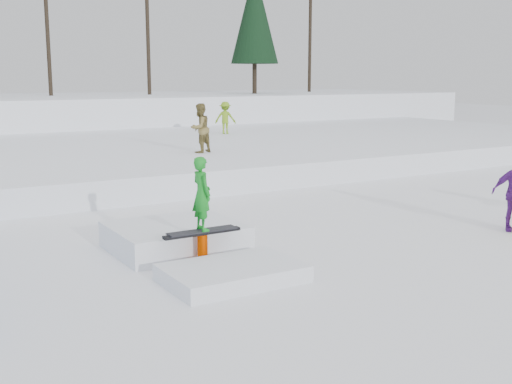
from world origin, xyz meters
TOP-DOWN VIEW (x-y plane):
  - ground at (0.00, 0.00)m, footprint 120.00×120.00m
  - snow_berm at (0.00, 30.00)m, footprint 60.00×14.00m
  - snow_midrise at (0.00, 16.00)m, footprint 50.00×18.00m
  - treeline at (6.18, 28.28)m, footprint 40.24×4.22m
  - walker_olive at (3.77, 11.45)m, footprint 1.08×0.97m
  - walker_ygreen at (8.24, 17.80)m, footprint 1.16×1.07m
  - jib_rail_feature at (-1.33, 1.54)m, footprint 2.60×4.40m

SIDE VIEW (x-z plane):
  - ground at x=0.00m, z-range 0.00..0.00m
  - jib_rail_feature at x=-1.33m, z-range -0.75..1.36m
  - snow_midrise at x=0.00m, z-range 0.00..0.80m
  - snow_berm at x=0.00m, z-range 0.00..2.40m
  - walker_ygreen at x=8.24m, z-range 0.80..2.36m
  - walker_olive at x=3.77m, z-range 0.80..2.61m
  - treeline at x=6.18m, z-range 2.20..12.70m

